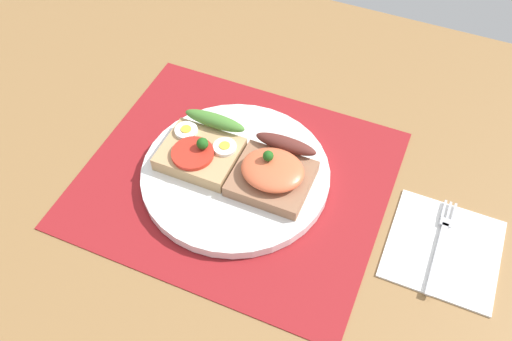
# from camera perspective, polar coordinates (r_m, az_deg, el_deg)

# --- Properties ---
(ground_plane) EXTENTS (1.20, 0.90, 0.03)m
(ground_plane) POSITION_cam_1_polar(r_m,az_deg,el_deg) (0.76, -2.08, -1.59)
(ground_plane) COLOR olive
(placemat) EXTENTS (0.40, 0.35, 0.00)m
(placemat) POSITION_cam_1_polar(r_m,az_deg,el_deg) (0.75, -2.12, -0.78)
(placemat) COLOR maroon
(placemat) RESTS_ON ground_plane
(plate) EXTENTS (0.25, 0.25, 0.01)m
(plate) POSITION_cam_1_polar(r_m,az_deg,el_deg) (0.74, -2.14, -0.37)
(plate) COLOR white
(plate) RESTS_ON placemat
(sandwich_egg_tomato) EXTENTS (0.10, 0.10, 0.04)m
(sandwich_egg_tomato) POSITION_cam_1_polar(r_m,az_deg,el_deg) (0.74, -5.62, 2.37)
(sandwich_egg_tomato) COLOR tan
(sandwich_egg_tomato) RESTS_ON plate
(sandwich_salmon) EXTENTS (0.10, 0.11, 0.05)m
(sandwich_salmon) POSITION_cam_1_polar(r_m,az_deg,el_deg) (0.71, 1.79, -0.19)
(sandwich_salmon) COLOR #95674B
(sandwich_salmon) RESTS_ON plate
(napkin) EXTENTS (0.13, 0.14, 0.01)m
(napkin) POSITION_cam_1_polar(r_m,az_deg,el_deg) (0.72, 18.98, -7.56)
(napkin) COLOR white
(napkin) RESTS_ON ground_plane
(fork) EXTENTS (0.02, 0.14, 0.00)m
(fork) POSITION_cam_1_polar(r_m,az_deg,el_deg) (0.72, 18.69, -7.13)
(fork) COLOR #B7B7BC
(fork) RESTS_ON napkin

